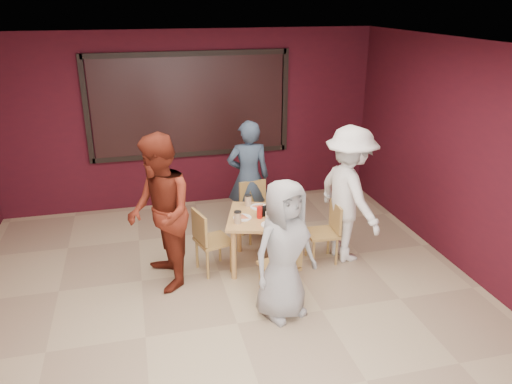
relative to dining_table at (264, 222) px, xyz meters
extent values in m
plane|color=tan|center=(-0.60, -1.13, -0.62)|extent=(7.00, 7.00, 0.00)
cube|color=black|center=(-0.60, 2.32, 1.03)|extent=(3.00, 0.02, 1.50)
cube|color=tan|center=(0.00, 0.00, 0.06)|extent=(1.11, 1.11, 0.04)
cylinder|color=tan|center=(-0.23, 0.44, -0.29)|extent=(0.07, 0.07, 0.66)
cylinder|color=tan|center=(0.44, 0.23, -0.29)|extent=(0.07, 0.07, 0.66)
cylinder|color=tan|center=(-0.44, -0.23, -0.29)|extent=(0.07, 0.07, 0.66)
cylinder|color=tan|center=(0.23, -0.44, -0.29)|extent=(0.07, 0.07, 0.66)
cylinder|color=white|center=(0.00, -0.28, 0.08)|extent=(0.22, 0.22, 0.01)
cone|color=#E79251|center=(0.00, -0.28, 0.10)|extent=(0.20, 0.20, 0.02)
cylinder|color=beige|center=(0.12, -0.36, 0.15)|extent=(0.09, 0.09, 0.14)
cylinder|color=black|center=(0.12, -0.36, 0.22)|extent=(0.09, 0.09, 0.01)
cylinder|color=white|center=(0.00, 0.28, 0.08)|extent=(0.22, 0.22, 0.01)
cone|color=#E79251|center=(0.00, 0.28, 0.10)|extent=(0.20, 0.20, 0.02)
cylinder|color=beige|center=(-0.12, 0.37, 0.15)|extent=(0.09, 0.09, 0.14)
cylinder|color=black|center=(-0.12, 0.37, 0.22)|extent=(0.09, 0.09, 0.01)
cylinder|color=white|center=(-0.28, 0.00, 0.08)|extent=(0.22, 0.22, 0.01)
cone|color=#E79251|center=(-0.28, 0.00, 0.10)|extent=(0.20, 0.20, 0.02)
cylinder|color=beige|center=(-0.36, -0.12, 0.15)|extent=(0.09, 0.09, 0.14)
cylinder|color=black|center=(-0.36, -0.12, 0.22)|extent=(0.09, 0.09, 0.01)
cylinder|color=white|center=(0.28, 0.00, 0.08)|extent=(0.22, 0.22, 0.01)
cone|color=#E79251|center=(0.28, 0.00, 0.10)|extent=(0.20, 0.20, 0.02)
cylinder|color=beige|center=(0.36, 0.12, 0.15)|extent=(0.09, 0.09, 0.14)
cylinder|color=black|center=(0.36, 0.12, 0.22)|extent=(0.09, 0.09, 0.01)
cylinder|color=silver|center=(0.07, -0.03, 0.13)|extent=(0.06, 0.06, 0.10)
cylinder|color=silver|center=(0.02, -0.07, 0.12)|extent=(0.05, 0.05, 0.08)
cylinder|color=#B5110C|center=(-0.07, -0.05, 0.15)|extent=(0.07, 0.07, 0.15)
cube|color=black|center=(0.00, 0.02, 0.14)|extent=(0.14, 0.11, 0.12)
cube|color=#A1783E|center=(-0.02, -0.72, -0.23)|extent=(0.47, 0.47, 0.04)
cylinder|color=#A1783E|center=(0.10, -0.53, -0.43)|extent=(0.03, 0.03, 0.37)
cylinder|color=#A1783E|center=(-0.21, -0.61, -0.43)|extent=(0.03, 0.03, 0.37)
cylinder|color=#A1783E|center=(0.17, -0.83, -0.43)|extent=(0.03, 0.03, 0.37)
cylinder|color=#A1783E|center=(-0.13, -0.91, -0.43)|extent=(0.03, 0.03, 0.37)
cube|color=#A1783E|center=(0.02, -0.89, -0.01)|extent=(0.38, 0.12, 0.37)
cube|color=#A1783E|center=(0.10, 0.76, -0.21)|extent=(0.44, 0.44, 0.04)
cylinder|color=#A1783E|center=(-0.04, 0.59, -0.43)|extent=(0.03, 0.03, 0.39)
cylinder|color=#A1783E|center=(0.28, 0.62, -0.43)|extent=(0.03, 0.03, 0.39)
cylinder|color=#A1783E|center=(-0.08, 0.90, -0.43)|extent=(0.03, 0.03, 0.39)
cylinder|color=#A1783E|center=(0.24, 0.94, -0.43)|extent=(0.03, 0.03, 0.39)
cube|color=#A1783E|center=(0.08, 0.94, 0.01)|extent=(0.40, 0.08, 0.38)
cube|color=#A1783E|center=(-0.64, 0.04, -0.21)|extent=(0.49, 0.49, 0.04)
cylinder|color=#A1783E|center=(-0.44, -0.07, -0.42)|extent=(0.03, 0.03, 0.39)
cylinder|color=#A1783E|center=(-0.53, 0.24, -0.42)|extent=(0.03, 0.03, 0.39)
cylinder|color=#A1783E|center=(-0.75, -0.16, -0.42)|extent=(0.03, 0.03, 0.39)
cylinder|color=#A1783E|center=(-0.84, 0.15, -0.42)|extent=(0.03, 0.03, 0.39)
cube|color=#A1783E|center=(-0.82, -0.01, 0.02)|extent=(0.14, 0.39, 0.38)
cube|color=#A1783E|center=(0.76, -0.06, -0.23)|extent=(0.40, 0.40, 0.04)
cylinder|color=#A1783E|center=(0.61, 0.10, -0.43)|extent=(0.03, 0.03, 0.37)
cylinder|color=#A1783E|center=(0.60, -0.21, -0.43)|extent=(0.03, 0.03, 0.37)
cylinder|color=#A1783E|center=(0.92, 0.09, -0.43)|extent=(0.03, 0.03, 0.37)
cylinder|color=#A1783E|center=(0.91, -0.22, -0.43)|extent=(0.03, 0.03, 0.37)
cube|color=#A1783E|center=(0.93, -0.06, -0.01)|extent=(0.05, 0.38, 0.37)
imported|color=#9B9B9B|center=(-0.07, -1.07, 0.16)|extent=(0.89, 0.74, 1.55)
imported|color=#324358|center=(0.04, 1.05, 0.22)|extent=(0.65, 0.46, 1.67)
imported|color=maroon|center=(-1.28, -0.14, 0.31)|extent=(0.82, 0.99, 1.86)
imported|color=white|center=(1.11, -0.04, 0.27)|extent=(0.87, 1.26, 1.78)
camera|label=1|loc=(-1.48, -5.48, 2.63)|focal=35.00mm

